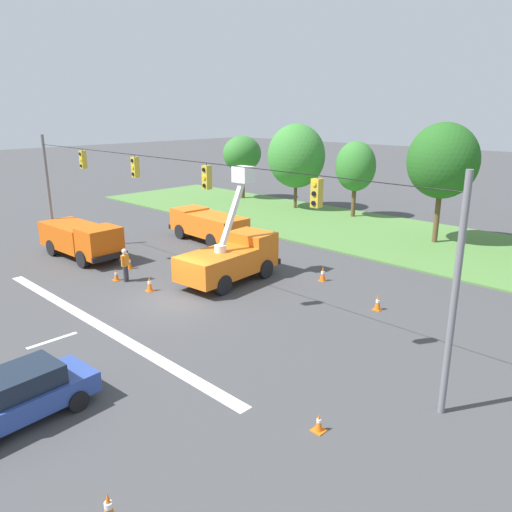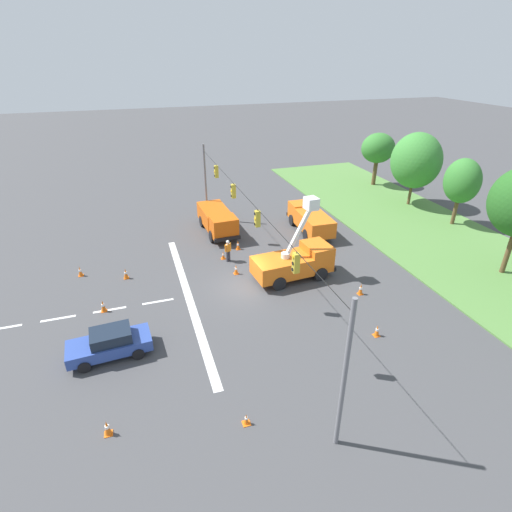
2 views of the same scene
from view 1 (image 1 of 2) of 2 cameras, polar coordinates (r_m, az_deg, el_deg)
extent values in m
plane|color=#424244|center=(24.02, -9.03, -4.97)|extent=(200.00, 200.00, 0.00)
cube|color=#517F3D|center=(37.05, 13.82, 2.50)|extent=(56.00, 12.00, 0.10)
cube|color=silver|center=(22.07, -17.50, -7.54)|extent=(17.60, 0.50, 0.01)
cube|color=silver|center=(21.32, -22.25, -8.91)|extent=(0.20, 2.00, 0.01)
cylinder|color=slate|center=(34.17, -22.60, 6.65)|extent=(0.20, 0.20, 7.20)
cylinder|color=slate|center=(14.99, 21.72, -4.64)|extent=(0.20, 0.20, 7.20)
cylinder|color=black|center=(22.48, -9.79, 10.89)|extent=(26.00, 0.03, 0.03)
cylinder|color=black|center=(29.34, -19.26, 11.39)|extent=(0.02, 0.02, 0.10)
cube|color=gold|center=(29.38, -19.16, 10.36)|extent=(0.32, 0.28, 0.96)
cylinder|color=black|center=(29.28, -19.50, 10.94)|extent=(0.16, 0.05, 0.16)
cylinder|color=yellow|center=(29.31, -19.44, 10.32)|extent=(0.16, 0.05, 0.16)
cylinder|color=black|center=(29.34, -19.38, 9.70)|extent=(0.16, 0.05, 0.16)
cylinder|color=black|center=(24.82, -13.71, 11.06)|extent=(0.02, 0.02, 0.10)
cube|color=gold|center=(24.87, -13.63, 9.85)|extent=(0.32, 0.28, 0.96)
cylinder|color=black|center=(24.75, -13.99, 10.54)|extent=(0.16, 0.05, 0.16)
cylinder|color=yellow|center=(24.79, -13.94, 9.80)|extent=(0.16, 0.05, 0.16)
cylinder|color=black|center=(24.82, -13.89, 9.07)|extent=(0.16, 0.05, 0.16)
cylinder|color=black|center=(20.56, -5.68, 10.40)|extent=(0.02, 0.02, 0.10)
cube|color=gold|center=(20.62, -5.64, 8.94)|extent=(0.32, 0.28, 0.96)
cylinder|color=black|center=(20.48, -6.01, 9.78)|extent=(0.16, 0.05, 0.16)
cylinder|color=yellow|center=(20.52, -5.98, 8.89)|extent=(0.16, 0.05, 0.16)
cylinder|color=black|center=(20.56, -5.95, 8.01)|extent=(0.16, 0.05, 0.16)
cylinder|color=black|center=(16.68, 7.02, 8.95)|extent=(0.02, 0.02, 0.10)
cube|color=gold|center=(16.75, 6.95, 7.15)|extent=(0.32, 0.28, 0.96)
cylinder|color=yellow|center=(16.58, 6.65, 8.19)|extent=(0.16, 0.05, 0.16)
cylinder|color=black|center=(16.63, 6.61, 7.10)|extent=(0.16, 0.05, 0.16)
cylinder|color=black|center=(16.68, 6.58, 6.01)|extent=(0.16, 0.05, 0.16)
cylinder|color=brown|center=(50.20, -1.57, 8.21)|extent=(0.47, 0.47, 2.96)
ellipsoid|color=#33752D|center=(49.86, -1.60, 11.62)|extent=(3.57, 3.92, 3.42)
cylinder|color=brown|center=(45.18, 4.52, 6.96)|extent=(0.29, 0.29, 2.52)
ellipsoid|color=#387F33|center=(44.74, 4.62, 11.32)|extent=(5.16, 4.87, 5.54)
cylinder|color=brown|center=(42.18, 11.09, 6.20)|extent=(0.35, 0.35, 2.78)
ellipsoid|color=#33752D|center=(41.78, 11.30, 10.02)|extent=(3.39, 2.92, 4.01)
cylinder|color=brown|center=(35.27, 19.97, 4.17)|extent=(0.35, 0.35, 3.55)
ellipsoid|color=#235B1E|center=(34.73, 20.57, 10.15)|extent=(4.56, 4.37, 4.86)
cube|color=orange|center=(25.25, -4.51, -1.02)|extent=(2.69, 4.10, 1.25)
cube|color=orange|center=(27.16, -0.40, 0.90)|extent=(2.41, 1.86, 1.81)
cube|color=#1E2838|center=(27.51, 0.39, 1.79)|extent=(2.03, 0.26, 0.81)
cube|color=black|center=(28.05, 0.81, -0.19)|extent=(2.39, 0.35, 0.30)
cylinder|color=black|center=(27.95, -2.41, -0.59)|extent=(0.36, 1.02, 1.00)
cylinder|color=black|center=(26.59, 1.09, -1.48)|extent=(0.36, 1.02, 1.00)
cylinder|color=black|center=(25.74, -7.32, -2.23)|extent=(0.36, 1.02, 1.00)
cylinder|color=black|center=(24.25, -3.77, -3.31)|extent=(0.36, 1.02, 1.00)
cylinder|color=silver|center=(25.22, -4.11, 0.87)|extent=(0.60, 0.60, 0.36)
cube|color=white|center=(25.48, -2.78, 4.67)|extent=(0.40, 2.02, 3.60)
cube|color=white|center=(25.81, -1.48, 9.33)|extent=(0.96, 0.87, 0.80)
cube|color=#D6560F|center=(32.68, -20.21, 2.24)|extent=(4.39, 2.42, 1.45)
cube|color=#D6560F|center=(30.03, -17.45, 1.53)|extent=(1.93, 2.23, 1.68)
cube|color=#1E2838|center=(29.41, -16.85, 1.87)|extent=(0.18, 1.92, 0.76)
cube|color=black|center=(29.37, -16.33, -0.10)|extent=(0.25, 2.26, 0.30)
cylinder|color=black|center=(30.96, -15.91, 0.48)|extent=(1.01, 0.32, 1.00)
cylinder|color=black|center=(29.97, -19.24, -0.34)|extent=(1.01, 0.32, 1.00)
cylinder|color=black|center=(33.98, -19.17, 1.59)|extent=(1.01, 0.32, 1.00)
cylinder|color=black|center=(33.08, -22.28, 0.88)|extent=(1.01, 0.32, 1.00)
cube|color=orange|center=(33.33, -4.52, 3.42)|extent=(4.29, 2.39, 1.39)
cube|color=orange|center=(35.66, -7.57, 4.29)|extent=(1.89, 2.21, 1.51)
cube|color=#1E2838|center=(36.11, -8.18, 4.85)|extent=(0.17, 1.90, 0.68)
cube|color=black|center=(36.57, -8.45, 3.59)|extent=(0.25, 2.23, 0.30)
cylinder|color=black|center=(35.06, -8.65, 2.77)|extent=(1.01, 0.32, 1.00)
cylinder|color=black|center=(36.23, -5.99, 3.32)|extent=(1.01, 0.32, 1.00)
cylinder|color=black|center=(32.31, -5.06, 1.72)|extent=(1.01, 0.32, 1.00)
cylinder|color=black|center=(33.58, -2.32, 2.34)|extent=(1.01, 0.32, 1.00)
cube|color=#2D4799|center=(16.43, -25.47, -14.66)|extent=(2.04, 4.41, 0.64)
cube|color=#192333|center=(16.19, -25.25, -12.61)|extent=(1.63, 2.16, 0.60)
cylinder|color=black|center=(16.38, -19.66, -15.36)|extent=(0.24, 0.65, 0.64)
cylinder|color=black|center=(17.74, -22.55, -13.10)|extent=(0.24, 0.65, 0.64)
cylinder|color=#383842|center=(27.05, -14.56, -1.88)|extent=(0.18, 0.18, 0.85)
cylinder|color=#383842|center=(26.88, -14.75, -2.01)|extent=(0.18, 0.18, 0.85)
cube|color=orange|center=(26.75, -14.77, -0.47)|extent=(0.41, 0.47, 0.60)
cube|color=silver|center=(26.75, -14.77, -0.47)|extent=(0.29, 0.40, 0.62)
cylinder|color=orange|center=(26.97, -14.51, -0.24)|extent=(0.11, 0.11, 0.55)
cylinder|color=orange|center=(26.52, -15.04, -0.57)|extent=(0.11, 0.11, 0.55)
sphere|color=tan|center=(26.64, -14.83, 0.42)|extent=(0.22, 0.22, 0.22)
sphere|color=white|center=(26.62, -14.84, 0.54)|extent=(0.26, 0.26, 0.26)
cube|color=orange|center=(25.41, -12.02, -3.88)|extent=(0.36, 0.36, 0.03)
cone|color=orange|center=(25.28, -12.07, -3.07)|extent=(0.29, 0.29, 0.73)
cylinder|color=white|center=(25.27, -12.08, -2.99)|extent=(0.18, 0.18, 0.13)
cube|color=orange|center=(23.23, 13.68, -5.96)|extent=(0.36, 0.36, 0.03)
cone|color=orange|center=(23.10, 13.74, -5.11)|extent=(0.28, 0.28, 0.71)
cylinder|color=white|center=(23.08, 13.75, -5.03)|extent=(0.18, 0.18, 0.13)
cube|color=orange|center=(29.13, -14.25, -1.38)|extent=(0.36, 0.36, 0.03)
cone|color=orange|center=(29.02, -14.30, -0.65)|extent=(0.30, 0.30, 0.75)
cylinder|color=white|center=(29.01, -14.31, -0.58)|extent=(0.19, 0.19, 0.13)
cube|color=orange|center=(26.49, 7.61, -2.80)|extent=(0.36, 0.36, 0.03)
cone|color=orange|center=(26.36, 7.64, -1.98)|extent=(0.31, 0.31, 0.78)
cylinder|color=white|center=(26.35, 7.65, -1.90)|extent=(0.19, 0.19, 0.14)
cube|color=orange|center=(14.96, 7.16, -19.17)|extent=(0.36, 0.36, 0.03)
cone|color=orange|center=(14.79, 7.20, -18.25)|extent=(0.22, 0.22, 0.55)
cylinder|color=white|center=(14.78, 7.21, -18.16)|extent=(0.14, 0.14, 0.10)
cube|color=orange|center=(27.37, -15.65, -2.65)|extent=(0.36, 0.36, 0.03)
cone|color=orange|center=(27.27, -15.70, -2.01)|extent=(0.25, 0.25, 0.62)
cylinder|color=white|center=(27.26, -15.70, -1.95)|extent=(0.15, 0.15, 0.11)
cone|color=orange|center=(12.55, -16.51, -25.75)|extent=(0.30, 0.30, 0.74)
cylinder|color=white|center=(12.52, -16.53, -25.63)|extent=(0.18, 0.18, 0.13)
camera|label=2|loc=(9.89, 92.28, 38.01)|focal=28.00mm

